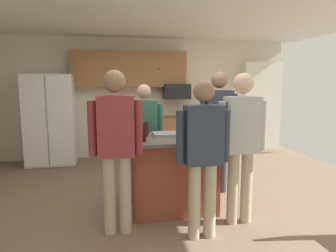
{
  "coord_description": "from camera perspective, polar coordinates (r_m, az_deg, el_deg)",
  "views": [
    {
      "loc": [
        -0.8,
        -3.83,
        1.64
      ],
      "look_at": [
        -0.05,
        0.1,
        1.05
      ],
      "focal_mm": 31.64,
      "sensor_mm": 36.0,
      "label": 1
    }
  ],
  "objects": [
    {
      "name": "person_guest_left",
      "position": [
        3.47,
        13.96,
        -2.28
      ],
      "size": [
        0.57,
        0.23,
        1.74
      ],
      "rotation": [
        0.0,
        0.0,
        2.48
      ],
      "color": "tan",
      "rests_on": "ground"
    },
    {
      "name": "refrigerator",
      "position": [
        6.37,
        -21.62,
        1.12
      ],
      "size": [
        0.94,
        0.76,
        1.8
      ],
      "color": "white",
      "rests_on": "ground"
    },
    {
      "name": "person_elder_center",
      "position": [
        3.07,
        6.77,
        -4.5
      ],
      "size": [
        0.57,
        0.22,
        1.66
      ],
      "rotation": [
        0.0,
        0.0,
        1.77
      ],
      "color": "tan",
      "rests_on": "ground"
    },
    {
      "name": "person_host_foreground",
      "position": [
        3.18,
        -10.0,
        -2.81
      ],
      "size": [
        0.57,
        0.23,
        1.77
      ],
      "rotation": [
        0.0,
        0.0,
        0.62
      ],
      "color": "tan",
      "rests_on": "ground"
    },
    {
      "name": "back_wall",
      "position": [
        6.69,
        -3.97,
        5.42
      ],
      "size": [
        6.4,
        0.1,
        2.6
      ],
      "primitive_type": "cube",
      "color": "beige",
      "rests_on": "ground"
    },
    {
      "name": "tumbler_amber",
      "position": [
        3.7,
        5.67,
        -1.37
      ],
      "size": [
        0.07,
        0.07,
        0.13
      ],
      "color": "black",
      "rests_on": "kitchen_island"
    },
    {
      "name": "ceiling",
      "position": [
        4.03,
        0.99,
        22.15
      ],
      "size": [
        7.04,
        7.04,
        0.0
      ],
      "primitive_type": "plane",
      "color": "white"
    },
    {
      "name": "kitchen_island",
      "position": [
        3.89,
        0.84,
        -8.94
      ],
      "size": [
        1.18,
        0.89,
        0.95
      ],
      "color": "brown",
      "rests_on": "ground"
    },
    {
      "name": "mug_blue_stoneware",
      "position": [
        3.58,
        7.15,
        -1.91
      ],
      "size": [
        0.13,
        0.09,
        0.11
      ],
      "color": "white",
      "rests_on": "kitchen_island"
    },
    {
      "name": "french_door_window_panel",
      "position": [
        7.12,
        17.76,
        3.61
      ],
      "size": [
        0.9,
        0.06,
        2.0
      ],
      "primitive_type": "cube",
      "color": "white",
      "rests_on": "ground"
    },
    {
      "name": "person_guest_right",
      "position": [
        4.48,
        -4.59,
        -0.81
      ],
      "size": [
        0.57,
        0.22,
        1.62
      ],
      "rotation": [
        0.0,
        0.0,
        -1.22
      ],
      "color": "#4C5166",
      "rests_on": "ground"
    },
    {
      "name": "microwave_over_range",
      "position": [
        6.49,
        1.64,
        6.68
      ],
      "size": [
        0.56,
        0.4,
        0.32
      ],
      "primitive_type": "cube",
      "color": "black"
    },
    {
      "name": "serving_tray",
      "position": [
        3.85,
        0.38,
        -1.6
      ],
      "size": [
        0.44,
        0.3,
        0.04
      ],
      "color": "#B7B7BC",
      "rests_on": "kitchen_island"
    },
    {
      "name": "glass_pilsner",
      "position": [
        3.99,
        -4.2,
        -0.4
      ],
      "size": [
        0.07,
        0.07,
        0.16
      ],
      "color": "black",
      "rests_on": "kitchen_island"
    },
    {
      "name": "person_guest_by_door",
      "position": [
        4.4,
        9.69,
        0.51
      ],
      "size": [
        0.57,
        0.24,
        1.8
      ],
      "rotation": [
        0.0,
        0.0,
        -2.62
      ],
      "color": "#383842",
      "rests_on": "ground"
    },
    {
      "name": "glass_stout_tall",
      "position": [
        4.02,
        5.79,
        -0.42
      ],
      "size": [
        0.07,
        0.07,
        0.15
      ],
      "color": "black",
      "rests_on": "kitchen_island"
    },
    {
      "name": "cabinet_run_upper",
      "position": [
        6.45,
        -7.41,
        10.82
      ],
      "size": [
        2.4,
        0.38,
        0.75
      ],
      "color": "#936038"
    },
    {
      "name": "glass_short_whisky",
      "position": [
        3.48,
        -4.72,
        -1.73
      ],
      "size": [
        0.06,
        0.06,
        0.16
      ],
      "color": "black",
      "rests_on": "kitchen_island"
    },
    {
      "name": "glass_dark_ale",
      "position": [
        3.8,
        -4.35,
        -0.79
      ],
      "size": [
        0.06,
        0.06,
        0.17
      ],
      "color": "#321510",
      "rests_on": "kitchen_island"
    },
    {
      "name": "floor",
      "position": [
        4.24,
        0.9,
        -14.36
      ],
      "size": [
        7.04,
        7.04,
        0.0
      ],
      "primitive_type": "plane",
      "color": "#7F6B56",
      "rests_on": "ground"
    },
    {
      "name": "cabinet_run_lower",
      "position": [
        6.57,
        1.64,
        -2.07
      ],
      "size": [
        1.8,
        0.63,
        0.9
      ],
      "color": "#936038",
      "rests_on": "ground"
    }
  ]
}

